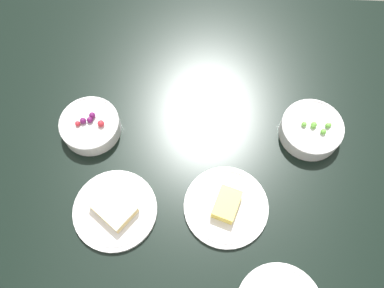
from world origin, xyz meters
The scene contains 5 objects.
dining_table centered at (0.00, 0.00, 2.00)cm, with size 137.33×108.63×4.00cm, color black.
plate_sandwich centered at (18.28, 18.52, 5.30)cm, with size 20.96×20.96×4.49cm.
bowl_berries centered at (27.51, -3.78, 6.60)cm, with size 15.94×15.94×6.24cm.
plate_cheese centered at (-9.35, 16.22, 5.09)cm, with size 21.20×21.20×4.50cm.
bowl_peas centered at (-31.57, -5.54, 6.68)cm, with size 16.49×16.49×6.19cm.
Camera 1 is at (-2.24, 44.94, 104.91)cm, focal length 38.52 mm.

